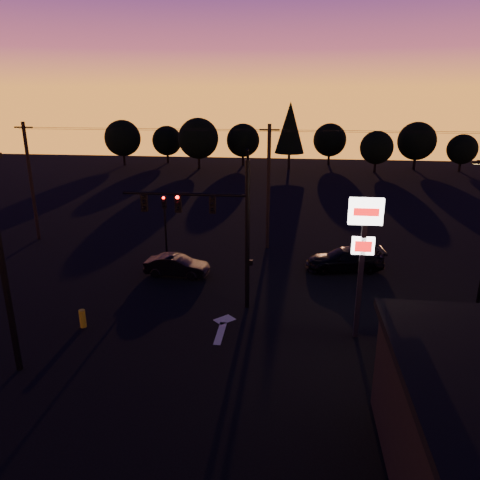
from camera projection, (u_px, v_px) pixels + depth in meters
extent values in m
plane|color=black|center=(207.00, 343.00, 21.87)|extent=(120.00, 120.00, 0.00)
cube|color=beige|center=(220.00, 333.00, 22.76)|extent=(0.35, 2.20, 0.01)
cube|color=beige|center=(225.00, 320.00, 24.08)|extent=(1.20, 1.20, 0.01)
cylinder|color=black|center=(247.00, 237.00, 24.24)|extent=(0.24, 0.24, 8.00)
cylinder|color=black|center=(248.00, 156.00, 22.92)|extent=(0.14, 0.52, 0.76)
cylinder|color=black|center=(184.00, 194.00, 23.91)|extent=(6.50, 0.16, 0.16)
cube|color=black|center=(213.00, 204.00, 23.90)|extent=(0.32, 0.22, 0.95)
sphere|color=black|center=(212.00, 198.00, 23.67)|extent=(0.18, 0.18, 0.18)
sphere|color=black|center=(212.00, 204.00, 23.76)|extent=(0.18, 0.18, 0.18)
sphere|color=black|center=(212.00, 210.00, 23.86)|extent=(0.18, 0.18, 0.18)
cube|color=black|center=(178.00, 203.00, 24.10)|extent=(0.32, 0.22, 0.95)
sphere|color=#FF0705|center=(177.00, 197.00, 23.87)|extent=(0.18, 0.18, 0.18)
sphere|color=black|center=(177.00, 203.00, 23.96)|extent=(0.18, 0.18, 0.18)
sphere|color=black|center=(178.00, 209.00, 24.05)|extent=(0.18, 0.18, 0.18)
cube|color=black|center=(144.00, 202.00, 24.30)|extent=(0.32, 0.22, 0.95)
sphere|color=black|center=(143.00, 196.00, 24.06)|extent=(0.18, 0.18, 0.18)
sphere|color=black|center=(143.00, 202.00, 24.16)|extent=(0.18, 0.18, 0.18)
sphere|color=black|center=(144.00, 208.00, 24.25)|extent=(0.18, 0.18, 0.18)
cube|color=black|center=(251.00, 263.00, 24.65)|extent=(0.22, 0.18, 0.28)
cylinder|color=black|center=(166.00, 231.00, 32.71)|extent=(0.14, 0.14, 3.60)
cube|color=black|center=(164.00, 202.00, 32.06)|extent=(0.30, 0.20, 0.90)
sphere|color=#FF0705|center=(163.00, 198.00, 31.84)|extent=(0.18, 0.18, 0.18)
sphere|color=black|center=(164.00, 202.00, 31.93)|extent=(0.18, 0.18, 0.18)
sphere|color=black|center=(164.00, 206.00, 32.02)|extent=(0.18, 0.18, 0.18)
cube|color=black|center=(3.00, 271.00, 18.46)|extent=(0.18, 0.18, 9.00)
cube|color=black|center=(360.00, 274.00, 21.52)|extent=(0.22, 0.22, 6.40)
cube|color=white|center=(366.00, 211.00, 20.59)|extent=(1.50, 0.25, 1.20)
cube|color=red|center=(366.00, 212.00, 20.46)|extent=(1.10, 0.02, 0.35)
cube|color=white|center=(363.00, 246.00, 21.09)|extent=(1.00, 0.22, 0.80)
cube|color=red|center=(363.00, 247.00, 20.96)|extent=(0.75, 0.02, 0.50)
cube|color=black|center=(477.00, 162.00, 23.21)|extent=(0.50, 0.22, 0.14)
plane|color=#FFB759|center=(477.00, 164.00, 23.24)|extent=(0.35, 0.35, 0.00)
cylinder|color=black|center=(31.00, 183.00, 35.43)|extent=(0.26, 0.26, 9.00)
cube|color=black|center=(23.00, 127.00, 34.15)|extent=(1.40, 0.10, 0.10)
cylinder|color=black|center=(268.00, 188.00, 33.46)|extent=(0.26, 0.26, 9.00)
cube|color=black|center=(269.00, 130.00, 32.18)|extent=(1.40, 0.10, 0.10)
cylinder|color=black|center=(140.00, 130.00, 32.62)|extent=(18.00, 0.02, 0.02)
cylinder|color=black|center=(143.00, 128.00, 33.17)|extent=(18.00, 0.02, 0.02)
cylinder|color=black|center=(145.00, 129.00, 33.75)|extent=(18.00, 0.02, 0.02)
cylinder|color=black|center=(406.00, 133.00, 30.64)|extent=(18.00, 0.02, 0.02)
cylinder|color=black|center=(404.00, 131.00, 31.20)|extent=(18.00, 0.02, 0.02)
cylinder|color=black|center=(402.00, 131.00, 31.78)|extent=(18.00, 0.02, 0.02)
cube|color=black|center=(429.00, 374.00, 17.17)|extent=(2.20, 0.05, 1.60)
cylinder|color=gold|center=(83.00, 319.00, 23.22)|extent=(0.31, 0.31, 0.93)
cylinder|color=black|center=(124.00, 160.00, 71.21)|extent=(0.36, 0.36, 1.62)
sphere|color=black|center=(123.00, 138.00, 70.20)|extent=(5.36, 5.36, 5.36)
cylinder|color=black|center=(168.00, 158.00, 73.43)|extent=(0.36, 0.36, 1.38)
sphere|color=black|center=(167.00, 141.00, 72.57)|extent=(4.54, 4.54, 4.54)
cylinder|color=black|center=(199.00, 163.00, 67.99)|extent=(0.36, 0.36, 1.75)
sphere|color=black|center=(198.00, 138.00, 66.90)|extent=(5.77, 5.78, 5.78)
cylinder|color=black|center=(243.00, 160.00, 71.15)|extent=(0.36, 0.36, 1.50)
sphere|color=black|center=(243.00, 140.00, 70.21)|extent=(4.95, 4.95, 4.95)
cylinder|color=black|center=(289.00, 161.00, 67.41)|extent=(0.36, 0.36, 2.38)
cone|color=black|center=(290.00, 128.00, 65.93)|extent=(4.18, 4.18, 7.12)
cylinder|color=black|center=(329.00, 160.00, 71.61)|extent=(0.36, 0.36, 1.50)
sphere|color=black|center=(330.00, 140.00, 70.68)|extent=(4.95, 4.95, 4.95)
cylinder|color=black|center=(375.00, 167.00, 65.31)|extent=(0.36, 0.36, 1.38)
sphere|color=black|center=(377.00, 148.00, 64.45)|extent=(4.54, 4.54, 4.54)
cylinder|color=black|center=(414.00, 164.00, 67.45)|extent=(0.36, 0.36, 1.62)
sphere|color=black|center=(417.00, 141.00, 66.43)|extent=(5.36, 5.36, 5.36)
cylinder|color=black|center=(460.00, 167.00, 65.90)|extent=(0.36, 0.36, 1.25)
sphere|color=black|center=(462.00, 149.00, 65.12)|extent=(4.12, 4.12, 4.12)
imported|color=black|center=(177.00, 266.00, 29.55)|extent=(4.11, 1.70, 1.32)
imported|color=black|center=(345.00, 259.00, 30.43)|extent=(5.27, 2.75, 1.46)
imported|color=black|center=(432.00, 357.00, 19.55)|extent=(2.61, 4.87, 1.30)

